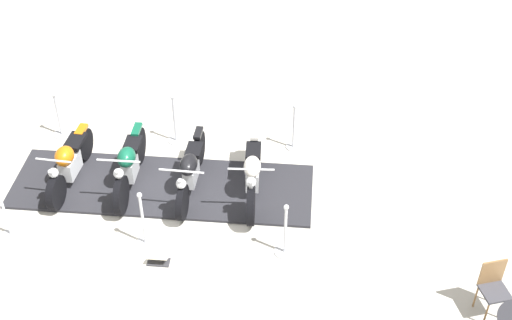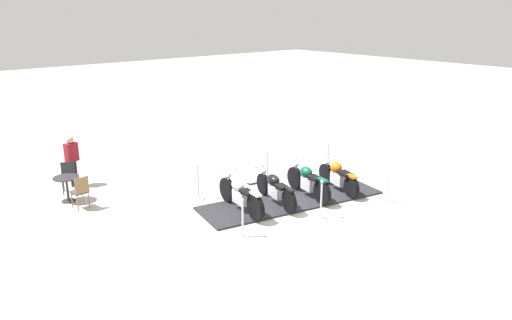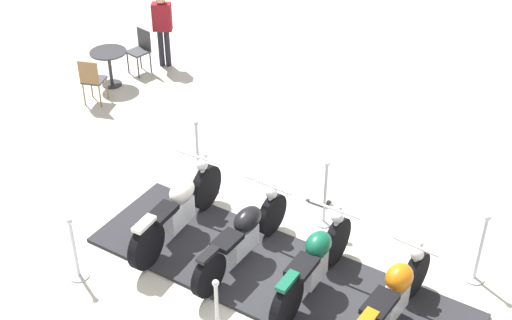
{
  "view_description": "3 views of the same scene",
  "coord_description": "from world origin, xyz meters",
  "px_view_note": "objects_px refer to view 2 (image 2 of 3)",
  "views": [
    {
      "loc": [
        -0.64,
        9.96,
        8.62
      ],
      "look_at": [
        -1.71,
        0.53,
        0.94
      ],
      "focal_mm": 48.9,
      "sensor_mm": 36.0,
      "label": 1
    },
    {
      "loc": [
        -9.57,
        -9.64,
        5.47
      ],
      "look_at": [
        -0.54,
        1.0,
        1.15
      ],
      "focal_mm": 34.37,
      "sensor_mm": 36.0,
      "label": 2
    },
    {
      "loc": [
        2.27,
        -7.01,
        6.99
      ],
      "look_at": [
        -0.76,
        1.23,
        1.04
      ],
      "focal_mm": 49.82,
      "sensor_mm": 36.0,
      "label": 3
    }
  ],
  "objects_px": {
    "bystander_person": "(72,157)",
    "motorcycle_copper": "(338,176)",
    "cafe_table": "(67,183)",
    "stanchion_right_mid": "(267,175)",
    "cafe_chair_across_table": "(68,175)",
    "stanchion_right_rear": "(198,189)",
    "stanchion_right_front": "(328,163)",
    "motorcycle_forest": "(308,181)",
    "info_placard": "(253,182)",
    "stanchion_left_front": "(387,193)",
    "stanchion_left_rear": "(243,224)",
    "motorcycle_cream": "(240,194)",
    "motorcycle_black": "(275,188)",
    "stanchion_left_mid": "(321,206)",
    "cafe_chair_near_table": "(81,190)"
  },
  "relations": [
    {
      "from": "stanchion_left_front",
      "to": "stanchion_left_rear",
      "type": "bearing_deg",
      "value": 168.35
    },
    {
      "from": "motorcycle_cream",
      "to": "stanchion_left_front",
      "type": "relative_size",
      "value": 2.24
    },
    {
      "from": "stanchion_left_mid",
      "to": "info_placard",
      "type": "distance_m",
      "value": 3.35
    },
    {
      "from": "stanchion_right_mid",
      "to": "cafe_chair_across_table",
      "type": "relative_size",
      "value": 1.22
    },
    {
      "from": "motorcycle_black",
      "to": "bystander_person",
      "type": "distance_m",
      "value": 6.59
    },
    {
      "from": "motorcycle_black",
      "to": "bystander_person",
      "type": "relative_size",
      "value": 1.33
    },
    {
      "from": "cafe_table",
      "to": "motorcycle_copper",
      "type": "bearing_deg",
      "value": -34.24
    },
    {
      "from": "motorcycle_black",
      "to": "motorcycle_cream",
      "type": "distance_m",
      "value": 1.14
    },
    {
      "from": "motorcycle_cream",
      "to": "stanchion_left_rear",
      "type": "bearing_deg",
      "value": 152.1
    },
    {
      "from": "motorcycle_black",
      "to": "stanchion_right_mid",
      "type": "relative_size",
      "value": 1.9
    },
    {
      "from": "stanchion_left_mid",
      "to": "cafe_table",
      "type": "bearing_deg",
      "value": 130.03
    },
    {
      "from": "bystander_person",
      "to": "motorcycle_copper",
      "type": "bearing_deg",
      "value": 28.2
    },
    {
      "from": "cafe_table",
      "to": "bystander_person",
      "type": "xyz_separation_m",
      "value": [
        0.65,
        1.2,
        0.41
      ]
    },
    {
      "from": "motorcycle_copper",
      "to": "cafe_chair_across_table",
      "type": "xyz_separation_m",
      "value": [
        -6.42,
        5.35,
        0.05
      ]
    },
    {
      "from": "cafe_chair_near_table",
      "to": "motorcycle_black",
      "type": "bearing_deg",
      "value": -133.04
    },
    {
      "from": "stanchion_right_mid",
      "to": "motorcycle_copper",
      "type": "bearing_deg",
      "value": -51.55
    },
    {
      "from": "cafe_table",
      "to": "bystander_person",
      "type": "relative_size",
      "value": 0.46
    },
    {
      "from": "info_placard",
      "to": "cafe_table",
      "type": "relative_size",
      "value": 0.53
    },
    {
      "from": "cafe_chair_across_table",
      "to": "motorcycle_copper",
      "type": "bearing_deg",
      "value": 73.13
    },
    {
      "from": "motorcycle_forest",
      "to": "motorcycle_copper",
      "type": "bearing_deg",
      "value": -90.29
    },
    {
      "from": "info_placard",
      "to": "stanchion_left_mid",
      "type": "bearing_deg",
      "value": -84.71
    },
    {
      "from": "cafe_table",
      "to": "stanchion_left_front",
      "type": "bearing_deg",
      "value": -40.95
    },
    {
      "from": "stanchion_left_rear",
      "to": "stanchion_left_front",
      "type": "xyz_separation_m",
      "value": [
        4.66,
        -0.96,
        -0.06
      ]
    },
    {
      "from": "bystander_person",
      "to": "stanchion_left_mid",
      "type": "bearing_deg",
      "value": 12.66
    },
    {
      "from": "motorcycle_cream",
      "to": "stanchion_right_front",
      "type": "height_order",
      "value": "stanchion_right_front"
    },
    {
      "from": "motorcycle_forest",
      "to": "cafe_chair_across_table",
      "type": "height_order",
      "value": "motorcycle_forest"
    },
    {
      "from": "info_placard",
      "to": "cafe_chair_across_table",
      "type": "distance_m",
      "value": 5.77
    },
    {
      "from": "motorcycle_black",
      "to": "stanchion_left_front",
      "type": "bearing_deg",
      "value": -114.81
    },
    {
      "from": "cafe_table",
      "to": "motorcycle_forest",
      "type": "bearing_deg",
      "value": -37.74
    },
    {
      "from": "motorcycle_cream",
      "to": "stanchion_right_rear",
      "type": "height_order",
      "value": "motorcycle_cream"
    },
    {
      "from": "stanchion_right_front",
      "to": "cafe_chair_near_table",
      "type": "relative_size",
      "value": 1.17
    },
    {
      "from": "stanchion_left_mid",
      "to": "stanchion_right_rear",
      "type": "xyz_separation_m",
      "value": [
        -1.75,
        3.32,
        -0.03
      ]
    },
    {
      "from": "motorcycle_black",
      "to": "stanchion_right_rear",
      "type": "distance_m",
      "value": 2.3
    },
    {
      "from": "stanchion_left_front",
      "to": "motorcycle_black",
      "type": "bearing_deg",
      "value": 141.54
    },
    {
      "from": "cafe_chair_near_table",
      "to": "bystander_person",
      "type": "relative_size",
      "value": 0.59
    },
    {
      "from": "info_placard",
      "to": "stanchion_left_front",
      "type": "bearing_deg",
      "value": -51.0
    },
    {
      "from": "bystander_person",
      "to": "info_placard",
      "type": "bearing_deg",
      "value": 33.28
    },
    {
      "from": "motorcycle_copper",
      "to": "stanchion_right_rear",
      "type": "relative_size",
      "value": 1.86
    },
    {
      "from": "stanchion_right_mid",
      "to": "cafe_table",
      "type": "distance_m",
      "value": 6.07
    },
    {
      "from": "stanchion_left_front",
      "to": "bystander_person",
      "type": "bearing_deg",
      "value": 131.26
    },
    {
      "from": "motorcycle_black",
      "to": "stanchion_right_front",
      "type": "distance_m",
      "value": 3.27
    },
    {
      "from": "stanchion_right_rear",
      "to": "stanchion_right_front",
      "type": "xyz_separation_m",
      "value": [
        4.66,
        -0.96,
        0.08
      ]
    },
    {
      "from": "cafe_chair_across_table",
      "to": "bystander_person",
      "type": "bearing_deg",
      "value": 166.05
    },
    {
      "from": "motorcycle_cream",
      "to": "stanchion_left_front",
      "type": "xyz_separation_m",
      "value": [
        3.7,
        -2.27,
        -0.21
      ]
    },
    {
      "from": "stanchion_left_rear",
      "to": "stanchion_right_rear",
      "type": "distance_m",
      "value": 2.9
    },
    {
      "from": "stanchion_left_mid",
      "to": "motorcycle_cream",
      "type": "bearing_deg",
      "value": 127.46
    },
    {
      "from": "stanchion_right_mid",
      "to": "cafe_chair_across_table",
      "type": "bearing_deg",
      "value": 144.41
    },
    {
      "from": "motorcycle_copper",
      "to": "stanchion_left_rear",
      "type": "height_order",
      "value": "stanchion_left_rear"
    },
    {
      "from": "stanchion_left_front",
      "to": "cafe_chair_across_table",
      "type": "bearing_deg",
      "value": 134.43
    },
    {
      "from": "stanchion_left_rear",
      "to": "bystander_person",
      "type": "height_order",
      "value": "bystander_person"
    }
  ]
}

